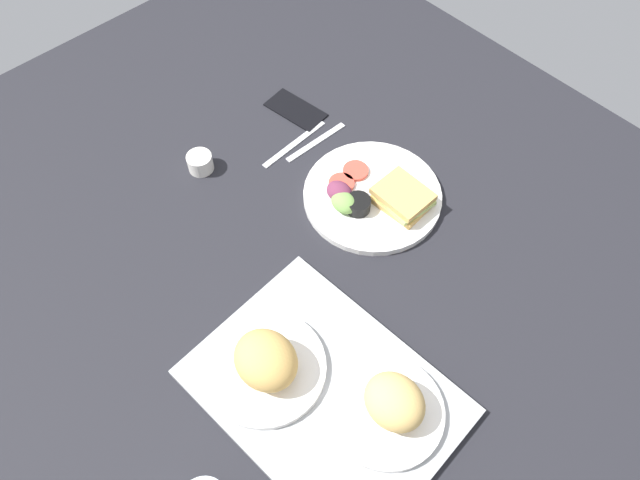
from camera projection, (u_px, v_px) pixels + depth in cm
name	position (u px, v px, depth cm)	size (l,w,h in cm)	color
ground_plane	(337.00, 252.00, 123.13)	(190.00, 150.00, 3.00)	black
serving_tray	(324.00, 392.00, 104.64)	(45.00, 33.00, 1.60)	#9EA0A3
bread_plate_near	(391.00, 406.00, 99.24)	(19.77, 19.77, 8.72)	white
bread_plate_far	(265.00, 363.00, 102.98)	(21.78, 21.78, 9.48)	white
plate_with_salad	(373.00, 196.00, 127.13)	(29.65, 29.65, 5.40)	white
espresso_cup	(200.00, 162.00, 131.78)	(5.60, 5.60, 4.00)	silver
fork	(316.00, 142.00, 137.48)	(17.00, 1.40, 0.50)	#B7B7BC
knife	(294.00, 143.00, 137.18)	(19.00, 1.40, 0.50)	#B7B7BC
cell_phone	(296.00, 109.00, 142.98)	(14.40, 7.20, 0.80)	black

